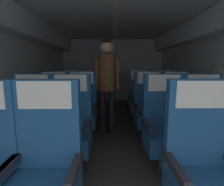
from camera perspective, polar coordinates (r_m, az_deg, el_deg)
The scene contains 17 objects.
ground at distance 3.04m, azimuth 1.21°, elevation -14.46°, with size 3.61×6.51×0.02m, color #3D3833.
fuselage_shell at distance 3.08m, azimuth 1.14°, elevation 14.89°, with size 3.49×6.16×2.12m.
seat_a_left_aisle at distance 1.42m, azimuth -21.60°, elevation -23.21°, with size 0.51×0.47×1.11m.
seat_a_right_window at distance 1.50m, azimuth 28.07°, elevation -21.69°, with size 0.51×0.47×1.11m.
seat_b_left_window at distance 2.31m, azimuth -25.12°, elevation -10.57°, with size 0.51×0.47×1.11m.
seat_b_left_aisle at distance 2.15m, azimuth -13.57°, elevation -11.39°, with size 0.51×0.47×1.11m.
seat_b_right_aisle at distance 2.40m, azimuth 28.27°, elevation -10.05°, with size 0.51×0.47×1.11m.
seat_b_right_window at distance 2.21m, azimuth 17.07°, elevation -11.01°, with size 0.51×0.47×1.11m.
seat_c_left_window at distance 3.08m, azimuth -18.73°, elevation -5.36°, with size 0.51×0.47×1.11m.
seat_c_left_aisle at distance 2.96m, azimuth -9.97°, elevation -5.59°, with size 0.51×0.47×1.11m.
seat_c_right_aisle at distance 3.15m, azimuth 20.56°, elevation -5.14°, with size 0.51×0.47×1.11m.
seat_c_right_window at distance 2.99m, azimuth 12.25°, elevation -5.49°, with size 0.51×0.47×1.11m.
seat_d_left_window at distance 3.86m, azimuth -14.85°, elevation -2.30°, with size 0.51×0.47×1.11m.
seat_d_left_aisle at distance 3.77m, azimuth -7.79°, elevation -2.33°, with size 0.51×0.47×1.11m.
seat_d_right_aisle at distance 3.91m, azimuth 16.28°, elevation -2.19°, with size 0.51×0.47×1.11m.
seat_d_right_window at distance 3.82m, azimuth 9.34°, elevation -2.21°, with size 0.51×0.47×1.11m.
flight_attendant at distance 2.95m, azimuth -1.71°, elevation 5.64°, with size 0.43×0.28×1.66m.
Camera 1 is at (-0.10, 0.26, 1.21)m, focal length 27.34 mm.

